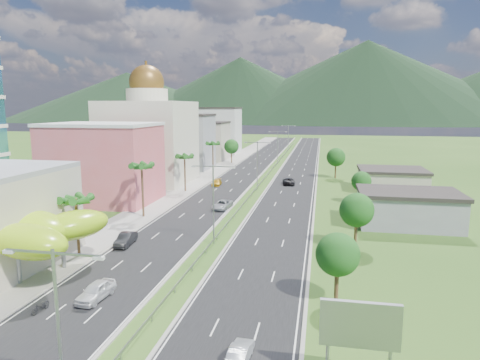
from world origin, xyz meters
The scene contains 36 objects.
ground centered at (0.00, 0.00, 0.00)m, with size 500.00×500.00×0.00m, color #2D5119.
road_left centered at (-7.50, 90.00, 0.02)m, with size 11.00×260.00×0.04m, color black.
road_right centered at (7.50, 90.00, 0.02)m, with size 11.00×260.00×0.04m, color black.
sidewalk_left centered at (-17.00, 90.00, 0.06)m, with size 7.00×260.00×0.12m, color gray.
median_guardrail centered at (0.00, 71.99, 0.62)m, with size 0.10×216.06×0.76m.
streetlight_median_a centered at (0.00, -25.00, 6.75)m, with size 6.04×0.25×11.00m.
streetlight_median_b centered at (0.00, 10.00, 6.75)m, with size 6.04×0.25×11.00m.
streetlight_median_c centered at (0.00, 50.00, 6.75)m, with size 6.04×0.25×11.00m.
streetlight_median_d centered at (0.00, 95.00, 6.75)m, with size 6.04×0.25×11.00m.
streetlight_median_e centered at (0.00, 140.00, 6.75)m, with size 6.04×0.25×11.00m.
lime_canopy centered at (-20.00, -4.00, 4.99)m, with size 18.00×15.00×7.40m.
pink_shophouse centered at (-28.00, 32.00, 7.50)m, with size 20.00×15.00×15.00m, color #D6585D.
domed_building centered at (-28.00, 55.00, 11.35)m, with size 20.00×20.00×28.70m.
midrise_grey centered at (-27.00, 80.00, 8.00)m, with size 16.00×15.00×16.00m, color gray.
midrise_beige centered at (-27.00, 102.00, 6.50)m, with size 16.00×15.00×13.00m, color #B0A591.
midrise_white centered at (-27.00, 125.00, 9.00)m, with size 16.00×15.00×18.00m, color silver.
billboard centered at (17.00, -18.00, 4.42)m, with size 5.20×0.35×6.20m.
shed_near centered at (28.00, 25.00, 2.50)m, with size 15.00×10.00×5.00m, color gray.
shed_far centered at (30.00, 55.00, 2.20)m, with size 14.00×12.00×4.40m, color #B0A591.
palm_tree_b centered at (-15.50, 2.00, 7.06)m, with size 3.60×3.60×8.10m.
palm_tree_c centered at (-15.50, 22.00, 8.50)m, with size 3.60×3.60×9.60m.
palm_tree_d centered at (-15.50, 45.00, 7.54)m, with size 3.60×3.60×8.60m.
palm_tree_e centered at (-15.50, 70.00, 8.31)m, with size 3.60×3.60×9.40m.
leafy_tree_lfar centered at (-15.50, 95.00, 5.58)m, with size 4.90×4.90×8.05m.
leafy_tree_ra centered at (16.00, -5.00, 4.78)m, with size 4.20×4.20×6.90m.
leafy_tree_rb centered at (19.00, 12.00, 5.18)m, with size 4.55×4.55×7.47m.
leafy_tree_rc centered at (22.00, 40.00, 4.37)m, with size 3.85×3.85×6.33m.
leafy_tree_rd centered at (18.00, 70.00, 5.58)m, with size 4.90×4.90×8.05m.
mountain_ridge centered at (60.00, 450.00, 0.00)m, with size 860.00×140.00×90.00m, color black, non-canonical shape.
car_white_near_left centered at (-7.08, -8.91, 0.88)m, with size 1.98×4.92×1.68m, color silver.
car_dark_left centered at (-11.68, 7.23, 0.86)m, with size 1.74×4.99×1.64m, color black.
car_silver_mid_left centered at (-3.51, 30.19, 0.82)m, with size 2.58×5.59×1.55m, color #9EA1A5.
car_yellow_far_left centered at (-10.33, 53.32, 0.73)m, with size 1.93×4.74×1.37m, color #C49017.
car_silver_right centered at (8.73, -16.44, 0.70)m, with size 1.41×4.04×1.33m, color #B8BBC0.
car_dark_far_right centered at (6.52, 58.21, 0.84)m, with size 2.64×5.73×1.59m, color black.
motorcycle centered at (-10.70, -12.27, 0.72)m, with size 0.64×2.13×1.36m, color black.
Camera 1 is at (14.17, -44.87, 18.61)m, focal length 32.00 mm.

